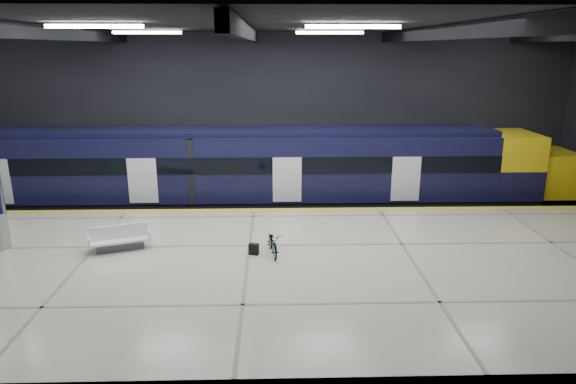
{
  "coord_description": "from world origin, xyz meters",
  "views": [
    {
      "loc": [
        0.82,
        -16.65,
        7.34
      ],
      "look_at": [
        1.32,
        1.5,
        2.2
      ],
      "focal_mm": 32.0,
      "sensor_mm": 36.0,
      "label": 1
    }
  ],
  "objects": [
    {
      "name": "bicycle",
      "position": [
        0.76,
        -1.74,
        1.47
      ],
      "size": [
        0.71,
        1.48,
        0.74
      ],
      "primitive_type": "imported",
      "rotation": [
        0.0,
        0.0,
        0.16
      ],
      "color": "#99999E",
      "rests_on": "platform"
    },
    {
      "name": "rails",
      "position": [
        0.0,
        5.5,
        0.08
      ],
      "size": [
        30.0,
        1.52,
        0.16
      ],
      "color": "gray",
      "rests_on": "ground"
    },
    {
      "name": "platform",
      "position": [
        0.0,
        -2.5,
        0.55
      ],
      "size": [
        30.0,
        11.0,
        1.1
      ],
      "primitive_type": "cube",
      "color": "beige",
      "rests_on": "ground"
    },
    {
      "name": "pannier_bag",
      "position": [
        0.16,
        -1.74,
        1.28
      ],
      "size": [
        0.34,
        0.26,
        0.35
      ],
      "primitive_type": "cube",
      "rotation": [
        0.0,
        0.0,
        -0.29
      ],
      "color": "black",
      "rests_on": "platform"
    },
    {
      "name": "bench",
      "position": [
        -4.12,
        -1.2,
        1.39
      ],
      "size": [
        2.02,
        1.34,
        0.83
      ],
      "rotation": [
        0.0,
        0.0,
        0.33
      ],
      "color": "#595B60",
      "rests_on": "platform"
    },
    {
      "name": "safety_strip",
      "position": [
        0.0,
        2.75,
        1.11
      ],
      "size": [
        30.0,
        0.4,
        0.01
      ],
      "primitive_type": "cube",
      "color": "gold",
      "rests_on": "platform"
    },
    {
      "name": "ground",
      "position": [
        0.0,
        0.0,
        0.0
      ],
      "size": [
        30.0,
        30.0,
        0.0
      ],
      "primitive_type": "plane",
      "color": "black",
      "rests_on": "ground"
    },
    {
      "name": "train",
      "position": [
        0.15,
        5.5,
        2.06
      ],
      "size": [
        29.4,
        2.84,
        3.79
      ],
      "color": "black",
      "rests_on": "ground"
    },
    {
      "name": "room_shell",
      "position": [
        -0.0,
        0.0,
        5.72
      ],
      "size": [
        30.1,
        16.1,
        8.05
      ],
      "color": "black",
      "rests_on": "ground"
    }
  ]
}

